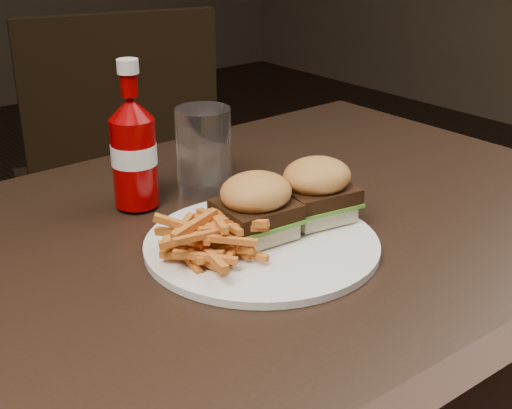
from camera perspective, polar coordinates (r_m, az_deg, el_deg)
dining_table at (r=0.75m, az=-3.58°, el=-7.09°), size 1.20×0.80×0.04m
chair_far at (r=1.81m, az=-11.41°, el=0.92°), size 0.54×0.54×0.04m
plate at (r=0.79m, az=0.46°, el=-3.22°), size 0.26×0.26×0.01m
sandwich_half_a at (r=0.79m, az=0.00°, el=-1.86°), size 0.08×0.08×0.02m
sandwich_half_b at (r=0.84m, az=4.82°, el=-0.44°), size 0.08×0.08×0.02m
fries_pile at (r=0.75m, az=-3.33°, el=-2.36°), size 0.13×0.13×0.04m
ketchup_bottle at (r=0.89m, az=-9.69°, el=3.35°), size 0.07×0.07×0.11m
tumbler at (r=0.93m, az=-4.22°, el=4.31°), size 0.08×0.08×0.11m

